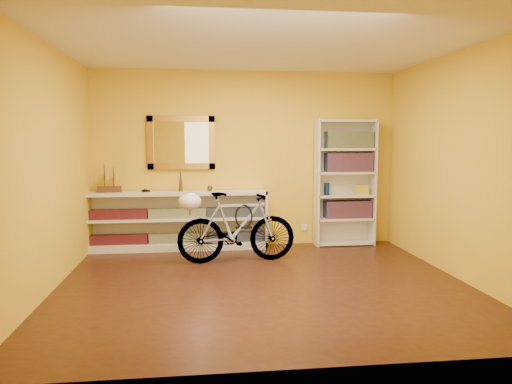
{
  "coord_description": "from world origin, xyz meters",
  "views": [
    {
      "loc": [
        -0.69,
        -5.11,
        1.59
      ],
      "look_at": [
        0.0,
        0.7,
        0.95
      ],
      "focal_mm": 33.46,
      "sensor_mm": 36.0,
      "label": 1
    }
  ],
  "objects": [
    {
      "name": "red_tin",
      "position": [
        1.29,
        1.87,
        1.55
      ],
      "size": [
        0.15,
        0.15,
        0.17
      ],
      "primitive_type": "cube",
      "rotation": [
        0.0,
        0.0,
        0.16
      ],
      "color": "maroon",
      "rests_on": "bookcase"
    },
    {
      "name": "toy_car",
      "position": [
        -1.46,
        1.81,
        0.85
      ],
      "size": [
        0.0,
        0.0,
        0.0
      ],
      "primitive_type": "imported",
      "rotation": [
        0.0,
        0.0,
        1.85
      ],
      "color": "black",
      "rests_on": "console_unit"
    },
    {
      "name": "ceiling",
      "position": [
        0.0,
        0.0,
        2.6
      ],
      "size": [
        4.5,
        4.0,
        0.01
      ],
      "primitive_type": "cube",
      "color": "silver",
      "rests_on": "ground"
    },
    {
      "name": "book_row_c",
      "position": [
        1.54,
        1.84,
        1.59
      ],
      "size": [
        0.7,
        0.22,
        0.25
      ],
      "primitive_type": "cube",
      "color": "navy",
      "rests_on": "bookcase"
    },
    {
      "name": "bronze_ornament",
      "position": [
        -0.96,
        1.81,
        1.03
      ],
      "size": [
        0.06,
        0.06,
        0.36
      ],
      "primitive_type": "cone",
      "color": "#533A1C",
      "rests_on": "console_unit"
    },
    {
      "name": "yellow_bag",
      "position": [
        1.74,
        1.8,
        0.84
      ],
      "size": [
        0.2,
        0.14,
        0.15
      ],
      "primitive_type": "cube",
      "rotation": [
        0.0,
        0.0,
        0.06
      ],
      "color": "gold",
      "rests_on": "bookcase"
    },
    {
      "name": "helmet",
      "position": [
        -0.82,
        0.93,
        0.81
      ],
      "size": [
        0.29,
        0.28,
        0.22
      ],
      "primitive_type": "ellipsoid",
      "color": "white",
      "rests_on": "bicycle"
    },
    {
      "name": "bicycle",
      "position": [
        -0.22,
        0.98,
        0.46
      ],
      "size": [
        0.53,
        1.6,
        0.93
      ],
      "primitive_type": "imported",
      "rotation": [
        0.0,
        0.0,
        1.65
      ],
      "color": "silver",
      "rests_on": "floor"
    },
    {
      "name": "travel_mug",
      "position": [
        1.2,
        1.82,
        0.86
      ],
      "size": [
        0.08,
        0.08,
        0.19
      ],
      "primitive_type": "cylinder",
      "color": "navy",
      "rests_on": "bookcase"
    },
    {
      "name": "back_wall",
      "position": [
        0.0,
        2.0,
        1.3
      ],
      "size": [
        4.5,
        0.01,
        2.6
      ],
      "primitive_type": "cube",
      "color": "gold",
      "rests_on": "ground"
    },
    {
      "name": "right_wall",
      "position": [
        2.25,
        0.0,
        1.3
      ],
      "size": [
        0.01,
        4.0,
        2.6
      ],
      "primitive_type": "cube",
      "color": "gold",
      "rests_on": "ground"
    },
    {
      "name": "left_wall",
      "position": [
        -2.25,
        0.0,
        1.3
      ],
      "size": [
        0.01,
        4.0,
        2.6
      ],
      "primitive_type": "cube",
      "color": "gold",
      "rests_on": "ground"
    },
    {
      "name": "u_lock",
      "position": [
        -0.13,
        0.99,
        0.6
      ],
      "size": [
        0.23,
        0.03,
        0.23
      ],
      "primitive_type": "torus",
      "rotation": [
        1.57,
        0.0,
        0.0
      ],
      "color": "black",
      "rests_on": "bicycle"
    },
    {
      "name": "wall_socket",
      "position": [
        0.9,
        1.99,
        0.25
      ],
      "size": [
        0.09,
        0.02,
        0.09
      ],
      "primitive_type": "cube",
      "color": "silver",
      "rests_on": "back_wall"
    },
    {
      "name": "bookcase",
      "position": [
        1.49,
        1.84,
        0.95
      ],
      "size": [
        0.9,
        0.3,
        1.9
      ],
      "primitive_type": null,
      "color": "silver",
      "rests_on": "floor"
    },
    {
      "name": "cd_row_lower",
      "position": [
        -1.02,
        1.79,
        0.17
      ],
      "size": [
        2.5,
        0.13,
        0.14
      ],
      "primitive_type": "cube",
      "color": "black",
      "rests_on": "console_unit"
    },
    {
      "name": "console_unit",
      "position": [
        -1.02,
        1.81,
        0.42
      ],
      "size": [
        2.6,
        0.35,
        0.85
      ],
      "primitive_type": null,
      "color": "silver",
      "rests_on": "floor"
    },
    {
      "name": "book_row_a",
      "position": [
        1.54,
        1.84,
        0.55
      ],
      "size": [
        0.7,
        0.22,
        0.26
      ],
      "primitive_type": "cube",
      "color": "maroon",
      "rests_on": "bookcase"
    },
    {
      "name": "gilt_mirror",
      "position": [
        -0.95,
        1.97,
        1.55
      ],
      "size": [
        0.98,
        0.06,
        0.78
      ],
      "primitive_type": "cube",
      "color": "#93641A",
      "rests_on": "back_wall"
    },
    {
      "name": "model_ship",
      "position": [
        -1.96,
        1.81,
        1.05
      ],
      "size": [
        0.34,
        0.16,
        0.4
      ],
      "primitive_type": null,
      "rotation": [
        0.0,
        0.0,
        0.1
      ],
      "color": "#412512",
      "rests_on": "console_unit"
    },
    {
      "name": "decorative_orb",
      "position": [
        -0.54,
        1.81,
        0.89
      ],
      "size": [
        0.08,
        0.08,
        0.08
      ],
      "primitive_type": "sphere",
      "color": "#533A1C",
      "rests_on": "console_unit"
    },
    {
      "name": "cd_row_upper",
      "position": [
        -1.02,
        1.79,
        0.54
      ],
      "size": [
        2.5,
        0.13,
        0.14
      ],
      "primitive_type": "cube",
      "color": "navy",
      "rests_on": "console_unit"
    },
    {
      "name": "floor",
      "position": [
        0.0,
        0.0,
        -0.01
      ],
      "size": [
        4.5,
        4.0,
        0.01
      ],
      "primitive_type": "cube",
      "color": "black",
      "rests_on": "ground"
    },
    {
      "name": "book_row_b",
      "position": [
        1.54,
        1.84,
        1.25
      ],
      "size": [
        0.7,
        0.22,
        0.28
      ],
      "primitive_type": "cube",
      "color": "maroon",
      "rests_on": "bookcase"
    }
  ]
}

